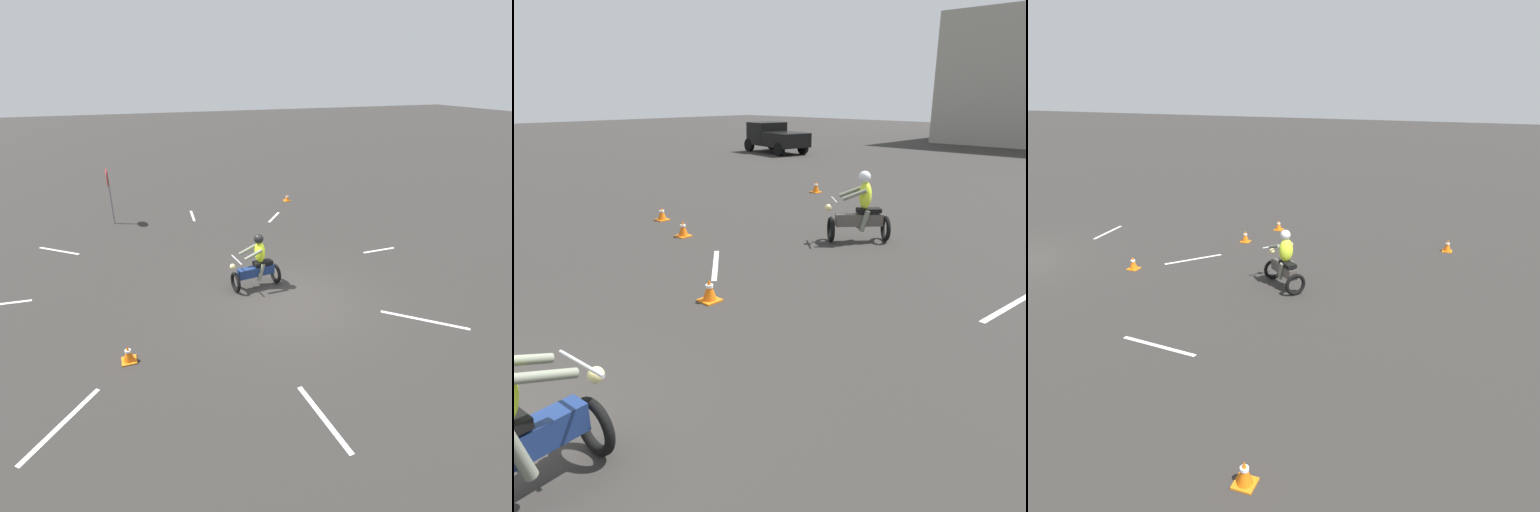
{
  "view_description": "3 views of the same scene",
  "coord_description": "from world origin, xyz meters",
  "views": [
    {
      "loc": [
        -8.68,
        4.12,
        5.76
      ],
      "look_at": [
        1.06,
        0.59,
        1.0
      ],
      "focal_mm": 28.0,
      "sensor_mm": 36.0,
      "label": 1
    },
    {
      "loc": [
        5.0,
        -0.45,
        3.31
      ],
      "look_at": [
        -0.2,
        4.84,
        0.9
      ],
      "focal_mm": 35.0,
      "sensor_mm": 36.0,
      "label": 2
    },
    {
      "loc": [
        10.49,
        13.48,
        5.47
      ],
      "look_at": [
        -1.47,
        9.09,
        0.9
      ],
      "focal_mm": 35.0,
      "sensor_mm": 36.0,
      "label": 3
    }
  ],
  "objects": [
    {
      "name": "traffic_cone_near_right",
      "position": [
        -4.75,
        6.43,
        0.2
      ],
      "size": [
        0.32,
        0.32,
        0.41
      ],
      "color": "orange",
      "rests_on": "ground"
    },
    {
      "name": "lane_stripe_nw",
      "position": [
        -2.53,
        5.62,
        0.0
      ],
      "size": [
        1.47,
        1.31,
        0.01
      ],
      "primitive_type": "cube",
      "rotation": [
        0.0,
        0.0,
        3.99
      ],
      "color": "silver",
      "rests_on": "ground"
    },
    {
      "name": "traffic_cone_near_left",
      "position": [
        -6.52,
        7.01,
        0.18
      ],
      "size": [
        0.32,
        0.32,
        0.38
      ],
      "color": "orange",
      "rests_on": "ground"
    },
    {
      "name": "traffic_cone_far_center",
      "position": [
        5.44,
        11.03,
        0.2
      ],
      "size": [
        0.32,
        0.32,
        0.41
      ],
      "color": "orange",
      "rests_on": "ground"
    },
    {
      "name": "traffic_cone_mid_center",
      "position": [
        -6.12,
        13.17,
        0.2
      ],
      "size": [
        0.32,
        0.32,
        0.41
      ],
      "color": "orange",
      "rests_on": "ground"
    },
    {
      "name": "lane_stripe_w",
      "position": [
        -4.02,
        1.11,
        0.0
      ],
      "size": [
        1.73,
        0.24,
        0.01
      ],
      "primitive_type": "cube",
      "rotation": [
        0.0,
        0.0,
        4.8
      ],
      "color": "silver",
      "rests_on": "ground"
    },
    {
      "name": "motorcycle_rider_background",
      "position": [
        -1.45,
        9.11,
        0.73
      ],
      "size": [
        1.38,
        1.44,
        1.66
      ],
      "rotation": [
        0.0,
        0.0,
        2.41
      ],
      "color": "black",
      "rests_on": "ground"
    },
    {
      "name": "lane_stripe_n",
      "position": [
        2.53,
        7.67,
        0.0
      ],
      "size": [
        0.25,
        1.89,
        0.01
      ],
      "primitive_type": "cube",
      "rotation": [
        0.0,
        0.0,
        3.06
      ],
      "color": "silver",
      "rests_on": "ground"
    },
    {
      "name": "traffic_cone_mid_left",
      "position": [
        -1.15,
        4.35,
        0.19
      ],
      "size": [
        0.32,
        0.32,
        0.4
      ],
      "color": "orange",
      "rests_on": "ground"
    }
  ]
}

